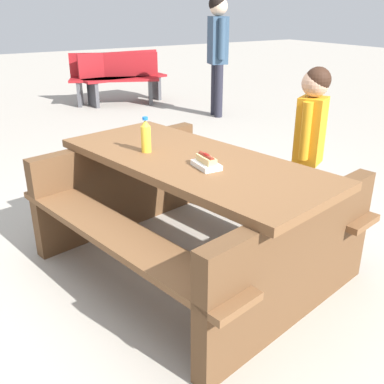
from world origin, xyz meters
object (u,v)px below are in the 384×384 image
(park_bench_near, at_px, (115,78))
(bystander_adult, at_px, (218,41))
(picnic_table, at_px, (192,204))
(child_in_coat, at_px, (311,131))
(park_bench_mid, at_px, (123,76))
(soda_bottle, at_px, (146,136))
(hotdog_tray, at_px, (206,162))

(park_bench_near, relative_size, bystander_adult, 0.88)
(park_bench_near, bearing_deg, picnic_table, -17.46)
(child_in_coat, bearing_deg, bystander_adult, 155.00)
(picnic_table, bearing_deg, bystander_adult, 143.17)
(child_in_coat, distance_m, park_bench_mid, 5.31)
(soda_bottle, bearing_deg, child_in_coat, 75.71)
(picnic_table, xyz_separation_m, park_bench_mid, (-5.19, 1.79, 0.00))
(park_bench_mid, xyz_separation_m, bystander_adult, (1.74, 0.79, 0.66))
(bystander_adult, bearing_deg, picnic_table, -36.83)
(bystander_adult, bearing_deg, park_bench_mid, -155.59)
(picnic_table, relative_size, child_in_coat, 1.66)
(picnic_table, relative_size, soda_bottle, 9.17)
(hotdog_tray, bearing_deg, park_bench_near, 162.91)
(picnic_table, bearing_deg, hotdog_tray, -6.47)
(park_bench_near, distance_m, park_bench_mid, 0.20)
(child_in_coat, relative_size, park_bench_near, 0.80)
(park_bench_mid, bearing_deg, bystander_adult, 24.41)
(hotdog_tray, bearing_deg, park_bench_mid, 161.38)
(park_bench_near, bearing_deg, hotdog_tray, -17.09)
(hotdog_tray, height_order, park_bench_mid, park_bench_mid)
(soda_bottle, xyz_separation_m, child_in_coat, (0.29, 1.14, -0.07))
(picnic_table, height_order, hotdog_tray, hotdog_tray)
(soda_bottle, xyz_separation_m, park_bench_mid, (-4.94, 1.97, -0.40))
(child_in_coat, height_order, bystander_adult, bystander_adult)
(picnic_table, distance_m, hotdog_tray, 0.39)
(picnic_table, distance_m, child_in_coat, 1.02)
(picnic_table, bearing_deg, soda_bottle, -144.52)
(park_bench_near, xyz_separation_m, bystander_adult, (1.67, 0.97, 0.66))
(park_bench_mid, bearing_deg, hotdog_tray, -18.62)
(park_bench_near, height_order, bystander_adult, bystander_adult)
(bystander_adult, bearing_deg, soda_bottle, -40.85)
(child_in_coat, xyz_separation_m, bystander_adult, (-3.49, 1.63, 0.33))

